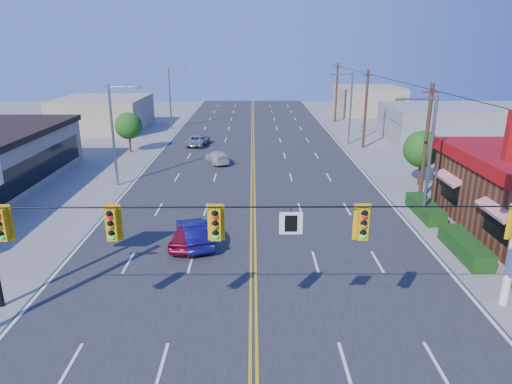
{
  "coord_description": "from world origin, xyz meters",
  "views": [
    {
      "loc": [
        -0.01,
        -13.51,
        10.87
      ],
      "look_at": [
        0.18,
        13.29,
        2.2
      ],
      "focal_mm": 32.0,
      "sensor_mm": 36.0,
      "label": 1
    }
  ],
  "objects_px": {
    "signal_span": "(250,240)",
    "car_magenta": "(191,234)",
    "car_silver": "(198,141)",
    "car_blue": "(194,234)",
    "car_white": "(217,158)"
  },
  "relations": [
    {
      "from": "signal_span",
      "to": "car_blue",
      "type": "distance_m",
      "value": 11.55
    },
    {
      "from": "car_blue",
      "to": "car_silver",
      "type": "bearing_deg",
      "value": -101.66
    },
    {
      "from": "car_silver",
      "to": "car_blue",
      "type": "bearing_deg",
      "value": 104.09
    },
    {
      "from": "signal_span",
      "to": "car_magenta",
      "type": "xyz_separation_m",
      "value": [
        -3.39,
        10.23,
        -4.18
      ]
    },
    {
      "from": "car_white",
      "to": "car_silver",
      "type": "relative_size",
      "value": 0.92
    },
    {
      "from": "car_white",
      "to": "car_silver",
      "type": "height_order",
      "value": "car_silver"
    },
    {
      "from": "signal_span",
      "to": "car_magenta",
      "type": "distance_m",
      "value": 11.56
    },
    {
      "from": "signal_span",
      "to": "car_blue",
      "type": "height_order",
      "value": "signal_span"
    },
    {
      "from": "car_white",
      "to": "car_magenta",
      "type": "bearing_deg",
      "value": 68.41
    },
    {
      "from": "car_silver",
      "to": "car_white",
      "type": "bearing_deg",
      "value": 116.84
    },
    {
      "from": "car_magenta",
      "to": "car_white",
      "type": "height_order",
      "value": "car_magenta"
    },
    {
      "from": "car_magenta",
      "to": "car_silver",
      "type": "relative_size",
      "value": 0.96
    },
    {
      "from": "car_blue",
      "to": "signal_span",
      "type": "bearing_deg",
      "value": 89.67
    },
    {
      "from": "car_blue",
      "to": "car_silver",
      "type": "relative_size",
      "value": 0.98
    },
    {
      "from": "car_blue",
      "to": "car_silver",
      "type": "height_order",
      "value": "car_blue"
    }
  ]
}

